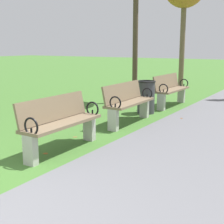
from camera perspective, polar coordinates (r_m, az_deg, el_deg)
name	(u,v)px	position (r m, az deg, el deg)	size (l,w,h in m)	color
park_bench_2	(60,122)	(5.37, -9.07, -1.76)	(0.49, 1.60, 0.90)	#7A664C
park_bench_3	(128,102)	(7.21, 2.85, 1.79)	(0.50, 1.61, 0.90)	#7A664C
park_bench_4	(171,89)	(9.45, 10.25, 3.96)	(0.49, 1.61, 0.90)	#7A664C
trash_bin	(146,97)	(8.35, 5.99, 2.66)	(0.48, 0.48, 0.84)	#38383D
scattered_leaves	(192,126)	(7.16, 13.86, -2.45)	(5.18, 10.08, 0.02)	#AD6B23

